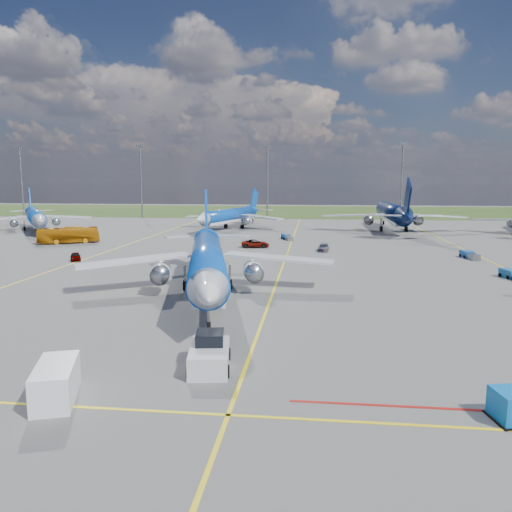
# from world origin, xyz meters

# --- Properties ---
(ground) EXTENTS (400.00, 400.00, 0.00)m
(ground) POSITION_xyz_m (0.00, 0.00, 0.00)
(ground) COLOR #5C5C59
(ground) RESTS_ON ground
(grass_strip) EXTENTS (400.00, 80.00, 0.01)m
(grass_strip) POSITION_xyz_m (0.00, 150.00, 0.00)
(grass_strip) COLOR #2D4719
(grass_strip) RESTS_ON ground
(taxiway_lines) EXTENTS (60.25, 160.00, 0.02)m
(taxiway_lines) POSITION_xyz_m (0.17, 27.70, 0.01)
(taxiway_lines) COLOR yellow
(taxiway_lines) RESTS_ON ground
(floodlight_masts) EXTENTS (202.20, 0.50, 22.70)m
(floodlight_masts) POSITION_xyz_m (10.00, 110.00, 12.56)
(floodlight_masts) COLOR slate
(floodlight_masts) RESTS_ON ground
(bg_jet_nw) EXTENTS (43.49, 45.83, 9.56)m
(bg_jet_nw) POSITION_xyz_m (-60.40, 66.13, 0.00)
(bg_jet_nw) COLOR #0C49B2
(bg_jet_nw) RESTS_ON ground
(bg_jet_nnw) EXTENTS (36.36, 42.31, 9.48)m
(bg_jet_nnw) POSITION_xyz_m (-16.13, 76.27, 0.00)
(bg_jet_nnw) COLOR #0C49B2
(bg_jet_nnw) RESTS_ON ground
(bg_jet_n) EXTENTS (35.22, 45.99, 11.96)m
(bg_jet_n) POSITION_xyz_m (22.74, 78.17, 0.00)
(bg_jet_n) COLOR #07143A
(bg_jet_n) RESTS_ON ground
(main_airliner) EXTENTS (37.46, 44.55, 10.23)m
(main_airliner) POSITION_xyz_m (-6.68, 6.39, 0.00)
(main_airliner) COLOR #0C49B2
(main_airliner) RESTS_ON ground
(pushback_tug) EXTENTS (3.02, 6.56, 2.18)m
(pushback_tug) POSITION_xyz_m (-2.25, -13.72, 0.88)
(pushback_tug) COLOR silver
(pushback_tug) RESTS_ON ground
(uld_container) EXTENTS (1.84, 2.14, 1.52)m
(uld_container) POSITION_xyz_m (13.93, -18.97, 0.76)
(uld_container) COLOR blue
(uld_container) RESTS_ON ground
(service_van) EXTENTS (3.32, 4.89, 1.98)m
(service_van) POSITION_xyz_m (-9.52, -19.27, 0.99)
(service_van) COLOR white
(service_van) RESTS_ON ground
(apron_bus) EXTENTS (11.06, 7.69, 3.11)m
(apron_bus) POSITION_xyz_m (-41.75, 45.32, 1.56)
(apron_bus) COLOR #C2720B
(apron_bus) RESTS_ON ground
(service_car_a) EXTENTS (2.88, 3.74, 1.19)m
(service_car_a) POSITION_xyz_m (-30.85, 26.12, 0.59)
(service_car_a) COLOR #999999
(service_car_a) RESTS_ON ground
(service_car_b) EXTENTS (5.23, 2.97, 1.38)m
(service_car_b) POSITION_xyz_m (-6.01, 43.58, 0.69)
(service_car_b) COLOR #999999
(service_car_b) RESTS_ON ground
(service_car_c) EXTENTS (2.15, 4.29, 1.19)m
(service_car_c) POSITION_xyz_m (5.88, 40.32, 0.60)
(service_car_c) COLOR #999999
(service_car_c) RESTS_ON ground
(baggage_tug_c) EXTENTS (2.64, 4.70, 1.02)m
(baggage_tug_c) POSITION_xyz_m (-1.07, 56.05, 0.48)
(baggage_tug_c) COLOR #1A5A9D
(baggage_tug_c) RESTS_ON ground
(baggage_tug_e) EXTENTS (1.84, 4.79, 1.05)m
(baggage_tug_e) POSITION_xyz_m (27.76, 34.67, 0.49)
(baggage_tug_e) COLOR #19529B
(baggage_tug_e) RESTS_ON ground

